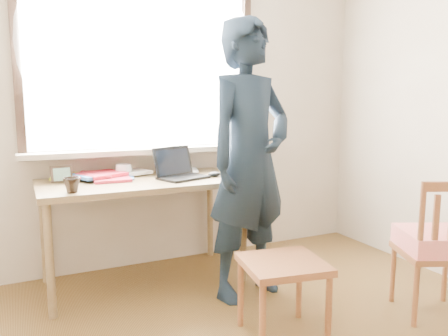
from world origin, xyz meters
name	(u,v)px	position (x,y,z in m)	size (l,w,h in m)	color
room_shell	(298,20)	(-0.02, 0.20, 1.64)	(3.52, 4.02, 2.61)	#BCAD97
desk	(143,191)	(-0.32, 1.63, 0.68)	(1.41, 0.70, 0.75)	brown
laptop	(179,171)	(-0.06, 1.59, 0.81)	(0.40, 0.36, 0.22)	black
mug_white	(124,170)	(-0.41, 1.83, 0.80)	(0.12, 0.12, 0.09)	white
mug_dark	(72,185)	(-0.83, 1.38, 0.80)	(0.10, 0.10, 0.09)	black
mouse	(214,174)	(0.19, 1.53, 0.77)	(0.10, 0.07, 0.04)	black
desk_clutter	(97,175)	(-0.60, 1.84, 0.78)	(0.67, 0.53, 0.04)	#BC2234
book_a	(85,176)	(-0.68, 1.89, 0.77)	(0.18, 0.24, 0.02)	white
book_b	(176,171)	(0.01, 1.88, 0.76)	(0.17, 0.23, 0.02)	white
picture_frame	(62,175)	(-0.85, 1.73, 0.81)	(0.14, 0.03, 0.11)	black
work_chair	(283,273)	(0.17, 0.56, 0.37)	(0.49, 0.48, 0.44)	brown
side_chair	(435,244)	(1.14, 0.38, 0.45)	(0.52, 0.51, 0.86)	brown
person	(249,160)	(0.27, 1.14, 0.92)	(0.67, 0.44, 1.84)	black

